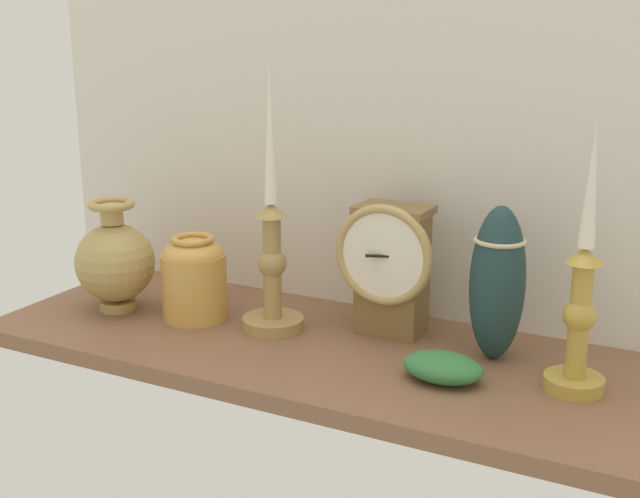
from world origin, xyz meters
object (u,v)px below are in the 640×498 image
(brass_vase_jar, at_px, (194,276))
(tall_ceramic_vase, at_px, (497,283))
(candlestick_tall_center, at_px, (272,259))
(brass_vase_bulbous, at_px, (115,261))
(candlestick_tall_left, at_px, (580,307))
(mantel_clock, at_px, (390,266))

(brass_vase_jar, relative_size, tall_ceramic_vase, 0.61)
(candlestick_tall_center, bearing_deg, brass_vase_bulbous, -171.36)
(candlestick_tall_center, height_order, tall_ceramic_vase, candlestick_tall_center)
(brass_vase_bulbous, xyz_separation_m, tall_ceramic_vase, (0.59, 0.08, 0.03))
(brass_vase_bulbous, distance_m, tall_ceramic_vase, 0.59)
(candlestick_tall_left, distance_m, brass_vase_jar, 0.57)
(mantel_clock, xyz_separation_m, candlestick_tall_left, (0.28, -0.07, 0.01))
(candlestick_tall_center, distance_m, tall_ceramic_vase, 0.33)
(candlestick_tall_left, bearing_deg, mantel_clock, 165.47)
(mantel_clock, height_order, candlestick_tall_left, candlestick_tall_left)
(mantel_clock, height_order, tall_ceramic_vase, tall_ceramic_vase)
(candlestick_tall_center, relative_size, brass_vase_jar, 3.05)
(tall_ceramic_vase, bearing_deg, brass_vase_bulbous, -172.09)
(mantel_clock, distance_m, candlestick_tall_center, 0.17)
(brass_vase_bulbous, bearing_deg, brass_vase_jar, 11.39)
(candlestick_tall_left, distance_m, tall_ceramic_vase, 0.13)
(candlestick_tall_center, height_order, brass_vase_bulbous, candlestick_tall_center)
(candlestick_tall_center, xyz_separation_m, brass_vase_bulbous, (-0.26, -0.04, -0.03))
(brass_vase_jar, bearing_deg, candlestick_tall_center, 5.85)
(brass_vase_bulbous, relative_size, tall_ceramic_vase, 0.83)
(mantel_clock, height_order, brass_vase_bulbous, mantel_clock)
(candlestick_tall_left, relative_size, brass_vase_jar, 2.59)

